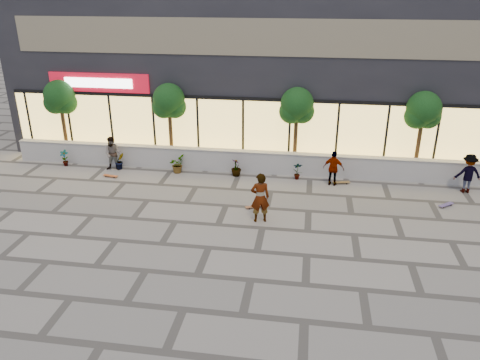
# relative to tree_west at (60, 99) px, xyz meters

# --- Properties ---
(ground) EXTENTS (80.00, 80.00, 0.00)m
(ground) POSITION_rel_tree_west_xyz_m (9.00, -7.70, -2.99)
(ground) COLOR gray
(ground) RESTS_ON ground
(planter_wall) EXTENTS (22.00, 0.42, 1.04)m
(planter_wall) POSITION_rel_tree_west_xyz_m (9.00, -0.70, -2.46)
(planter_wall) COLOR #B8B7AF
(planter_wall) RESTS_ON ground
(retail_building) EXTENTS (24.00, 9.17, 8.50)m
(retail_building) POSITION_rel_tree_west_xyz_m (9.00, 4.79, 1.26)
(retail_building) COLOR black
(retail_building) RESTS_ON ground
(shrub_a) EXTENTS (0.43, 0.29, 0.81)m
(shrub_a) POSITION_rel_tree_west_xyz_m (0.50, -1.25, -2.58)
(shrub_a) COLOR #113410
(shrub_a) RESTS_ON ground
(shrub_b) EXTENTS (0.57, 0.57, 0.81)m
(shrub_b) POSITION_rel_tree_west_xyz_m (3.30, -1.25, -2.58)
(shrub_b) COLOR #113410
(shrub_b) RESTS_ON ground
(shrub_c) EXTENTS (0.68, 0.77, 0.81)m
(shrub_c) POSITION_rel_tree_west_xyz_m (6.10, -1.25, -2.58)
(shrub_c) COLOR #113410
(shrub_c) RESTS_ON ground
(shrub_d) EXTENTS (0.64, 0.64, 0.81)m
(shrub_d) POSITION_rel_tree_west_xyz_m (8.90, -1.25, -2.58)
(shrub_d) COLOR #113410
(shrub_d) RESTS_ON ground
(shrub_e) EXTENTS (0.46, 0.35, 0.81)m
(shrub_e) POSITION_rel_tree_west_xyz_m (11.70, -1.25, -2.58)
(shrub_e) COLOR #113410
(shrub_e) RESTS_ON ground
(tree_west) EXTENTS (1.60, 1.50, 3.92)m
(tree_west) POSITION_rel_tree_west_xyz_m (0.00, 0.00, 0.00)
(tree_west) COLOR #4F371C
(tree_west) RESTS_ON ground
(tree_midwest) EXTENTS (1.60, 1.50, 3.92)m
(tree_midwest) POSITION_rel_tree_west_xyz_m (5.50, 0.00, 0.00)
(tree_midwest) COLOR #4F371C
(tree_midwest) RESTS_ON ground
(tree_mideast) EXTENTS (1.60, 1.50, 3.92)m
(tree_mideast) POSITION_rel_tree_west_xyz_m (11.50, 0.00, 0.00)
(tree_mideast) COLOR #4F371C
(tree_mideast) RESTS_ON ground
(tree_east) EXTENTS (1.60, 1.50, 3.92)m
(tree_east) POSITION_rel_tree_west_xyz_m (17.00, 0.00, 0.00)
(tree_east) COLOR #4F371C
(tree_east) RESTS_ON ground
(skater_center) EXTENTS (0.79, 0.62, 1.91)m
(skater_center) POSITION_rel_tree_west_xyz_m (10.48, -5.53, -2.03)
(skater_center) COLOR silver
(skater_center) RESTS_ON ground
(skater_left) EXTENTS (0.84, 0.68, 1.63)m
(skater_left) POSITION_rel_tree_west_xyz_m (3.06, -1.40, -2.17)
(skater_left) COLOR #877257
(skater_left) RESTS_ON ground
(skater_right_near) EXTENTS (0.98, 0.59, 1.56)m
(skater_right_near) POSITION_rel_tree_west_xyz_m (13.26, -1.68, -2.21)
(skater_right_near) COLOR silver
(skater_right_near) RESTS_ON ground
(skater_right_far) EXTENTS (1.16, 0.75, 1.69)m
(skater_right_far) POSITION_rel_tree_west_xyz_m (18.80, -1.58, -2.14)
(skater_right_far) COLOR maroon
(skater_right_far) RESTS_ON ground
(skateboard_center) EXTENTS (0.72, 0.49, 0.09)m
(skateboard_center) POSITION_rel_tree_west_xyz_m (10.14, -4.48, -2.91)
(skateboard_center) COLOR brown
(skateboard_center) RESTS_ON ground
(skateboard_left) EXTENTS (0.73, 0.30, 0.09)m
(skateboard_left) POSITION_rel_tree_west_xyz_m (3.25, -2.30, -2.91)
(skateboard_left) COLOR #B35121
(skateboard_left) RESTS_ON ground
(skateboard_right_near) EXTENTS (0.80, 0.36, 0.09)m
(skateboard_right_near) POSITION_rel_tree_west_xyz_m (13.64, -1.50, -2.91)
(skateboard_right_near) COLOR olive
(skateboard_right_near) RESTS_ON ground
(skateboard_right_far) EXTENTS (0.69, 0.61, 0.09)m
(skateboard_right_far) POSITION_rel_tree_west_xyz_m (17.67, -3.18, -2.91)
(skateboard_right_far) COLOR #524279
(skateboard_right_far) RESTS_ON ground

